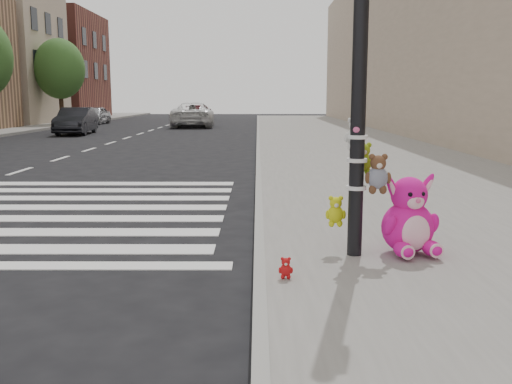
# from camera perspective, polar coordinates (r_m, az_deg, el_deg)

# --- Properties ---
(ground) EXTENTS (120.00, 120.00, 0.00)m
(ground) POSITION_cam_1_polar(r_m,az_deg,el_deg) (4.94, -18.40, -13.17)
(ground) COLOR black
(ground) RESTS_ON ground
(sidewalk_near) EXTENTS (7.00, 80.00, 0.14)m
(sidewalk_near) POSITION_cam_1_polar(r_m,az_deg,el_deg) (14.83, 13.70, 2.27)
(sidewalk_near) COLOR slate
(sidewalk_near) RESTS_ON ground
(curb_edge) EXTENTS (0.12, 80.00, 0.15)m
(curb_edge) POSITION_cam_1_polar(r_m,az_deg,el_deg) (14.42, 0.24, 2.34)
(curb_edge) COLOR gray
(curb_edge) RESTS_ON ground
(bld_far_d) EXTENTS (6.00, 8.00, 10.00)m
(bld_far_d) POSITION_cam_1_polar(r_m,az_deg,el_deg) (42.96, -23.83, 12.87)
(bld_far_d) COLOR tan
(bld_far_d) RESTS_ON ground
(bld_far_e) EXTENTS (6.00, 10.00, 9.00)m
(bld_far_e) POSITION_cam_1_polar(r_m,az_deg,el_deg) (53.18, -18.93, 11.81)
(bld_far_e) COLOR brown
(bld_far_e) RESTS_ON ground
(bld_near) EXTENTS (5.00, 60.00, 10.00)m
(bld_near) POSITION_cam_1_polar(r_m,az_deg,el_deg) (26.10, 21.09, 15.77)
(bld_near) COLOR tan
(bld_near) RESTS_ON ground
(signal_pole) EXTENTS (0.68, 0.49, 4.00)m
(signal_pole) POSITION_cam_1_polar(r_m,az_deg,el_deg) (6.22, 10.41, 8.71)
(signal_pole) COLOR black
(signal_pole) RESTS_ON sidewalk_near
(tree_far_c) EXTENTS (3.20, 3.20, 5.44)m
(tree_far_c) POSITION_cam_1_polar(r_m,az_deg,el_deg) (39.46, -19.06, 11.56)
(tree_far_c) COLOR #382619
(tree_far_c) RESTS_ON sidewalk_far
(pink_bunny) EXTENTS (0.67, 0.75, 0.91)m
(pink_bunny) POSITION_cam_1_polar(r_m,az_deg,el_deg) (6.52, 15.06, -2.79)
(pink_bunny) COLOR #E71397
(pink_bunny) RESTS_ON sidewalk_near
(red_teddy) EXTENTS (0.15, 0.10, 0.21)m
(red_teddy) POSITION_cam_1_polar(r_m,az_deg,el_deg) (5.51, 2.99, -7.58)
(red_teddy) COLOR red
(red_teddy) RESTS_ON sidewalk_near
(car_dark_far) EXTENTS (1.76, 4.20, 1.35)m
(car_dark_far) POSITION_cam_1_polar(r_m,az_deg,el_deg) (30.34, -17.56, 6.79)
(car_dark_far) COLOR black
(car_dark_far) RESTS_ON ground
(car_white_near) EXTENTS (2.85, 5.64, 1.53)m
(car_white_near) POSITION_cam_1_polar(r_m,az_deg,el_deg) (36.56, -6.32, 7.69)
(car_white_near) COLOR white
(car_white_near) RESTS_ON ground
(car_maroon_near) EXTENTS (2.17, 4.37, 1.22)m
(car_maroon_near) POSITION_cam_1_polar(r_m,az_deg,el_deg) (48.31, -5.61, 7.94)
(car_maroon_near) COLOR #58191F
(car_maroon_near) RESTS_ON ground
(car_silver_deep) EXTENTS (1.57, 3.69, 1.25)m
(car_silver_deep) POSITION_cam_1_polar(r_m,az_deg,el_deg) (41.53, -15.80, 7.41)
(car_silver_deep) COLOR #A0A1A5
(car_silver_deep) RESTS_ON ground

